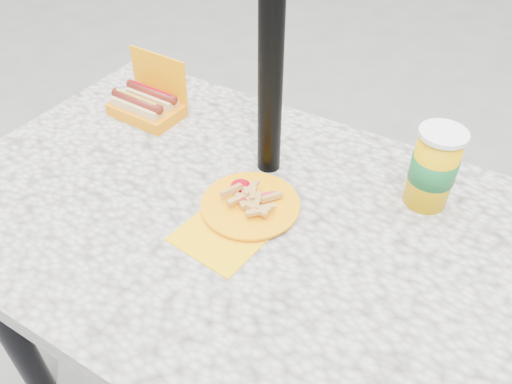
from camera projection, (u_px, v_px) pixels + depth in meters
The scene contains 5 objects.
picnic_table at pixel (231, 245), 1.08m from camera, with size 1.20×0.80×0.75m.
umbrella_pole at pixel (272, 10), 0.88m from camera, with size 0.05×0.05×2.20m, color black.
hotdog_box at pixel (147, 104), 1.24m from camera, with size 0.18×0.13×0.14m.
fries_plate at pixel (248, 206), 0.99m from camera, with size 0.20×0.28×0.04m.
soda_cup at pixel (433, 168), 0.96m from camera, with size 0.09×0.09×0.17m.
Camera 1 is at (0.43, -0.60, 1.44)m, focal length 35.00 mm.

